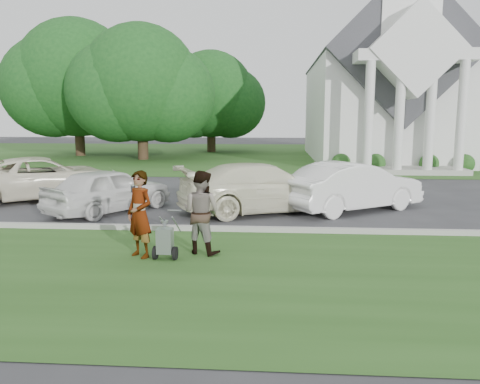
# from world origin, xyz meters

# --- Properties ---
(ground) EXTENTS (120.00, 120.00, 0.00)m
(ground) POSITION_xyz_m (0.00, 0.00, 0.00)
(ground) COLOR #333335
(ground) RESTS_ON ground
(grass_strip) EXTENTS (80.00, 7.00, 0.01)m
(grass_strip) POSITION_xyz_m (0.00, -3.00, 0.01)
(grass_strip) COLOR #274D1A
(grass_strip) RESTS_ON ground
(church_lawn) EXTENTS (80.00, 30.00, 0.01)m
(church_lawn) POSITION_xyz_m (0.00, 27.00, 0.01)
(church_lawn) COLOR #274D1A
(church_lawn) RESTS_ON ground
(curb) EXTENTS (80.00, 0.18, 0.15)m
(curb) POSITION_xyz_m (0.00, 0.55, 0.07)
(curb) COLOR #9E9E93
(curb) RESTS_ON ground
(church) EXTENTS (9.19, 19.00, 24.10)m
(church) POSITION_xyz_m (9.00, 23.11, 5.94)
(church) COLOR white
(church) RESTS_ON ground
(tree_left) EXTENTS (10.63, 8.40, 9.71)m
(tree_left) POSITION_xyz_m (-8.01, 21.99, 5.11)
(tree_left) COLOR #332316
(tree_left) RESTS_ON ground
(tree_far) EXTENTS (11.64, 9.20, 10.73)m
(tree_far) POSITION_xyz_m (-14.01, 24.99, 5.69)
(tree_far) COLOR #332316
(tree_far) RESTS_ON ground
(tree_back) EXTENTS (9.61, 7.60, 8.89)m
(tree_back) POSITION_xyz_m (-4.01, 29.99, 4.73)
(tree_back) COLOR #332316
(tree_back) RESTS_ON ground
(striping_cart) EXTENTS (0.53, 1.03, 0.95)m
(striping_cart) POSITION_xyz_m (-0.78, -2.07, 0.41)
(striping_cart) COLOR black
(striping_cart) RESTS_ON ground
(person_left) EXTENTS (0.84, 0.77, 1.92)m
(person_left) POSITION_xyz_m (-1.36, -1.93, 0.96)
(person_left) COLOR #999999
(person_left) RESTS_ON ground
(person_right) EXTENTS (1.13, 1.02, 1.89)m
(person_right) POSITION_xyz_m (-0.06, -1.53, 0.95)
(person_right) COLOR #999999
(person_right) RESTS_ON ground
(parking_meter_near) EXTENTS (0.10, 0.09, 1.38)m
(parking_meter_near) POSITION_xyz_m (-2.02, -0.21, 0.87)
(parking_meter_near) COLOR #95999E
(parking_meter_near) RESTS_ON ground
(car_a) EXTENTS (6.27, 5.39, 1.60)m
(car_a) POSITION_xyz_m (-7.17, 5.28, 0.80)
(car_a) COLOR #EEE6CA
(car_a) RESTS_ON ground
(car_b) EXTENTS (3.80, 4.57, 1.47)m
(car_b) POSITION_xyz_m (-3.79, 2.93, 0.74)
(car_b) COLOR white
(car_b) RESTS_ON ground
(car_c) EXTENTS (5.97, 4.36, 1.61)m
(car_c) POSITION_xyz_m (1.20, 3.35, 0.80)
(car_c) COLOR white
(car_c) RESTS_ON ground
(car_d) EXTENTS (5.04, 4.11, 1.61)m
(car_d) POSITION_xyz_m (4.20, 3.78, 0.81)
(car_d) COLOR white
(car_d) RESTS_ON ground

